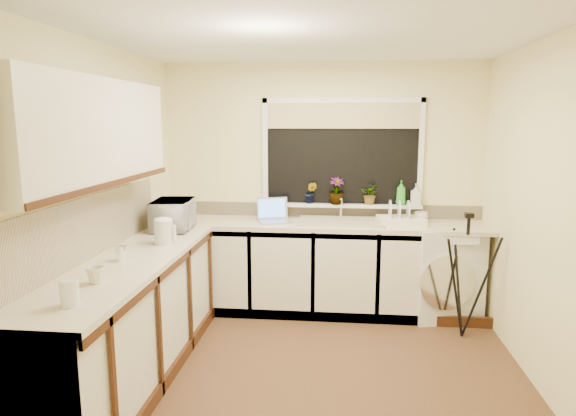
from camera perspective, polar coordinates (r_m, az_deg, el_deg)
The scene contains 33 objects.
floor at distance 4.05m, azimuth 2.78°, elevation -17.68°, with size 3.20×3.20×0.00m, color brown.
ceiling at distance 3.64m, azimuth 3.12°, elevation 18.95°, with size 3.20×3.20×0.00m, color white.
wall_back at distance 5.13m, azimuth 3.85°, elevation 2.59°, with size 3.20×3.20×0.00m, color #F5E7A3.
wall_front at distance 2.20m, azimuth 0.79°, elevation -7.35°, with size 3.20×3.20×0.00m, color #F5E7A3.
wall_left at distance 4.06m, azimuth -20.21°, elevation 0.06°, with size 3.00×3.00×0.00m, color #F5E7A3.
wall_right at distance 3.91m, azimuth 27.05°, elevation -0.78°, with size 3.00×3.00×0.00m, color #F5E7A3.
base_cabinet_back at distance 5.03m, azimuth -0.12°, elevation -6.81°, with size 2.55×0.60×0.86m, color silver.
base_cabinet_left at distance 3.89m, azimuth -17.41°, elevation -12.40°, with size 0.54×2.40×0.86m, color silver.
worktop_back at distance 4.90m, azimuth 3.67°, elevation -1.86°, with size 3.20×0.60×0.04m, color beige.
worktop_left at distance 3.75m, azimuth -17.77°, elevation -6.01°, with size 0.60×2.40×0.04m, color beige.
upper_cabinet at distance 3.54m, azimuth -21.64°, elevation 7.97°, with size 0.28×1.90×0.70m, color silver.
splashback_left at distance 3.81m, azimuth -21.93°, elevation -2.19°, with size 0.02×2.40×0.45m, color beige.
splashback_back at distance 5.16m, azimuth 3.81°, elevation -0.24°, with size 3.20×0.02×0.14m, color beige.
window_glass at distance 5.09m, azimuth 6.15°, elevation 6.16°, with size 1.50×0.02×1.00m, color black.
window_blind at distance 5.05m, azimuth 6.23°, elevation 10.39°, with size 1.50×0.02×0.25m, color tan.
windowsill at distance 5.09m, azimuth 6.04°, elevation 0.33°, with size 1.60×0.14×0.03m, color white.
sink at distance 4.89m, azimuth 6.01°, elevation -1.53°, with size 0.82×0.46×0.03m, color tan.
faucet at distance 5.04m, azimuth 6.04°, elevation 0.07°, with size 0.03×0.03×0.24m, color silver.
washing_machine at distance 5.12m, azimuth 16.97°, elevation -6.76°, with size 0.63×0.61×0.89m, color white.
laptop at distance 4.92m, azimuth -1.63°, elevation -0.84°, with size 0.38×0.35×0.23m.
kettle at distance 4.13m, azimuth -13.97°, elevation -2.69°, with size 0.15×0.15×0.19m, color silver.
dish_rack at distance 4.92m, azimuth 12.72°, elevation -1.41°, with size 0.43×0.32×0.06m, color white.
tripod at distance 4.63m, azimuth 19.52°, elevation -7.28°, with size 0.54×0.54×1.11m, color black, non-canonical shape.
glass_jug at distance 2.95m, azimuth -23.59°, elevation -8.83°, with size 0.10×0.10×0.14m, color silver.
steel_jar at distance 3.74m, azimuth -18.41°, elevation -4.91°, with size 0.08×0.08×0.11m, color white.
microwave at distance 4.67m, azimuth -12.93°, elevation -0.75°, with size 0.49×0.33×0.27m, color white.
plant_b at distance 5.07m, azimuth 2.62°, elevation 1.75°, with size 0.12×0.10×0.22m, color #999999.
plant_c at distance 5.04m, azimuth 5.53°, elevation 1.96°, with size 0.15×0.15×0.27m, color #999999.
plant_d at distance 5.07m, azimuth 9.36°, elevation 1.56°, with size 0.18×0.16×0.20m, color #999999.
soap_bottle_green at distance 5.09m, azimuth 12.72°, elevation 1.72°, with size 0.09×0.10×0.25m, color green.
soap_bottle_clear at distance 5.12m, azimuth 14.34°, elevation 1.52°, with size 0.10×0.10×0.21m, color #999999.
cup_back at distance 5.03m, azimuth 14.88°, elevation -1.03°, with size 0.13×0.13×0.10m, color silver.
cup_left at distance 3.29m, azimuth -21.04°, elevation -7.15°, with size 0.11×0.11×0.10m, color beige.
Camera 1 is at (0.19, -3.59, 1.88)m, focal length 31.27 mm.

